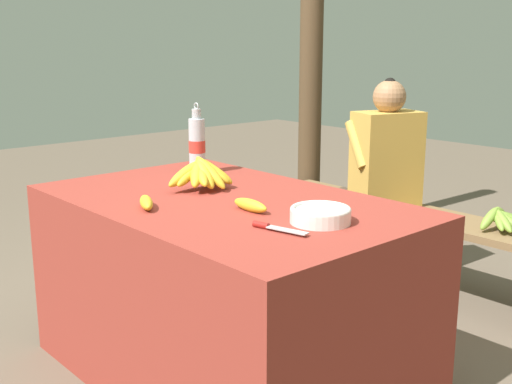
{
  "coord_description": "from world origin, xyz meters",
  "views": [
    {
      "loc": [
        1.79,
        -1.45,
        1.28
      ],
      "look_at": [
        0.12,
        0.05,
        0.75
      ],
      "focal_mm": 45.0,
      "sensor_mm": 36.0,
      "label": 1
    }
  ],
  "objects_px": {
    "banana_bunch_ripe": "(203,173)",
    "loose_banana_side": "(250,205)",
    "banana_bunch_green": "(502,218)",
    "support_post_near": "(312,38)",
    "water_bottle": "(197,145)",
    "wooden_bench": "(408,222)",
    "serving_bowl": "(320,214)",
    "knife": "(272,227)",
    "loose_banana_front": "(146,203)",
    "seated_vendor": "(381,167)"
  },
  "relations": [
    {
      "from": "knife",
      "to": "banana_bunch_green",
      "type": "relative_size",
      "value": 0.77
    },
    {
      "from": "loose_banana_side",
      "to": "banana_bunch_ripe",
      "type": "bearing_deg",
      "value": 167.87
    },
    {
      "from": "banana_bunch_ripe",
      "to": "wooden_bench",
      "type": "distance_m",
      "value": 1.34
    },
    {
      "from": "loose_banana_front",
      "to": "banana_bunch_green",
      "type": "height_order",
      "value": "loose_banana_front"
    },
    {
      "from": "support_post_near",
      "to": "loose_banana_front",
      "type": "bearing_deg",
      "value": -62.41
    },
    {
      "from": "support_post_near",
      "to": "knife",
      "type": "bearing_deg",
      "value": -49.51
    },
    {
      "from": "banana_bunch_ripe",
      "to": "banana_bunch_green",
      "type": "distance_m",
      "value": 1.44
    },
    {
      "from": "loose_banana_front",
      "to": "banana_bunch_green",
      "type": "distance_m",
      "value": 1.69
    },
    {
      "from": "knife",
      "to": "loose_banana_side",
      "type": "bearing_deg",
      "value": 142.72
    },
    {
      "from": "banana_bunch_ripe",
      "to": "seated_vendor",
      "type": "xyz_separation_m",
      "value": [
        -0.08,
        1.25,
        -0.15
      ]
    },
    {
      "from": "loose_banana_front",
      "to": "knife",
      "type": "bearing_deg",
      "value": 16.66
    },
    {
      "from": "support_post_near",
      "to": "seated_vendor",
      "type": "bearing_deg",
      "value": -18.65
    },
    {
      "from": "serving_bowl",
      "to": "knife",
      "type": "distance_m",
      "value": 0.18
    },
    {
      "from": "knife",
      "to": "serving_bowl",
      "type": "bearing_deg",
      "value": 64.02
    },
    {
      "from": "serving_bowl",
      "to": "loose_banana_side",
      "type": "bearing_deg",
      "value": -164.0
    },
    {
      "from": "serving_bowl",
      "to": "seated_vendor",
      "type": "distance_m",
      "value": 1.45
    },
    {
      "from": "serving_bowl",
      "to": "banana_bunch_green",
      "type": "bearing_deg",
      "value": 91.36
    },
    {
      "from": "wooden_bench",
      "to": "support_post_near",
      "type": "bearing_deg",
      "value": 165.6
    },
    {
      "from": "loose_banana_side",
      "to": "serving_bowl",
      "type": "bearing_deg",
      "value": 16.0
    },
    {
      "from": "water_bottle",
      "to": "seated_vendor",
      "type": "relative_size",
      "value": 0.28
    },
    {
      "from": "serving_bowl",
      "to": "banana_bunch_green",
      "type": "distance_m",
      "value": 1.3
    },
    {
      "from": "banana_bunch_green",
      "to": "support_post_near",
      "type": "xyz_separation_m",
      "value": [
        -1.46,
        0.24,
        0.82
      ]
    },
    {
      "from": "loose_banana_side",
      "to": "banana_bunch_green",
      "type": "distance_m",
      "value": 1.39
    },
    {
      "from": "serving_bowl",
      "to": "support_post_near",
      "type": "height_order",
      "value": "support_post_near"
    },
    {
      "from": "loose_banana_side",
      "to": "wooden_bench",
      "type": "relative_size",
      "value": 0.09
    },
    {
      "from": "water_bottle",
      "to": "wooden_bench",
      "type": "distance_m",
      "value": 1.25
    },
    {
      "from": "banana_bunch_ripe",
      "to": "water_bottle",
      "type": "xyz_separation_m",
      "value": [
        -0.27,
        0.17,
        0.06
      ]
    },
    {
      "from": "loose_banana_front",
      "to": "loose_banana_side",
      "type": "distance_m",
      "value": 0.37
    },
    {
      "from": "loose_banana_side",
      "to": "wooden_bench",
      "type": "xyz_separation_m",
      "value": [
        -0.28,
        1.35,
        -0.37
      ]
    },
    {
      "from": "banana_bunch_ripe",
      "to": "support_post_near",
      "type": "relative_size",
      "value": 0.11
    },
    {
      "from": "water_bottle",
      "to": "loose_banana_front",
      "type": "bearing_deg",
      "value": -53.45
    },
    {
      "from": "water_bottle",
      "to": "banana_bunch_green",
      "type": "distance_m",
      "value": 1.44
    },
    {
      "from": "banana_bunch_ripe",
      "to": "wooden_bench",
      "type": "relative_size",
      "value": 0.17
    },
    {
      "from": "wooden_bench",
      "to": "banana_bunch_green",
      "type": "height_order",
      "value": "banana_bunch_green"
    },
    {
      "from": "banana_bunch_ripe",
      "to": "banana_bunch_green",
      "type": "xyz_separation_m",
      "value": [
        0.6,
        1.27,
        -0.3
      ]
    },
    {
      "from": "banana_bunch_ripe",
      "to": "support_post_near",
      "type": "bearing_deg",
      "value": 119.55
    },
    {
      "from": "serving_bowl",
      "to": "seated_vendor",
      "type": "bearing_deg",
      "value": 119.6
    },
    {
      "from": "wooden_bench",
      "to": "seated_vendor",
      "type": "relative_size",
      "value": 1.58
    },
    {
      "from": "banana_bunch_ripe",
      "to": "loose_banana_front",
      "type": "xyz_separation_m",
      "value": [
        0.1,
        -0.33,
        -0.05
      ]
    },
    {
      "from": "banana_bunch_ripe",
      "to": "seated_vendor",
      "type": "bearing_deg",
      "value": 93.84
    },
    {
      "from": "water_bottle",
      "to": "support_post_near",
      "type": "xyz_separation_m",
      "value": [
        -0.59,
        1.34,
        0.46
      ]
    },
    {
      "from": "banana_bunch_ripe",
      "to": "knife",
      "type": "height_order",
      "value": "banana_bunch_ripe"
    },
    {
      "from": "serving_bowl",
      "to": "loose_banana_front",
      "type": "distance_m",
      "value": 0.62
    },
    {
      "from": "banana_bunch_ripe",
      "to": "loose_banana_side",
      "type": "distance_m",
      "value": 0.38
    },
    {
      "from": "water_bottle",
      "to": "wooden_bench",
      "type": "xyz_separation_m",
      "value": [
        0.36,
        1.1,
        -0.48
      ]
    },
    {
      "from": "water_bottle",
      "to": "wooden_bench",
      "type": "relative_size",
      "value": 0.18
    },
    {
      "from": "serving_bowl",
      "to": "loose_banana_side",
      "type": "distance_m",
      "value": 0.27
    },
    {
      "from": "seated_vendor",
      "to": "banana_bunch_green",
      "type": "xyz_separation_m",
      "value": [
        0.68,
        0.02,
        -0.15
      ]
    },
    {
      "from": "banana_bunch_ripe",
      "to": "serving_bowl",
      "type": "xyz_separation_m",
      "value": [
        0.63,
        -0.01,
        -0.04
      ]
    },
    {
      "from": "banana_bunch_green",
      "to": "support_post_near",
      "type": "height_order",
      "value": "support_post_near"
    }
  ]
}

